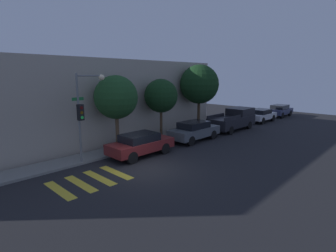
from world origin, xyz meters
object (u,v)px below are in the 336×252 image
at_px(tree_near_corner, 116,97).
at_px(tree_midblock, 161,96).
at_px(sedan_middle, 194,131).
at_px(pickup_truck, 234,119).
at_px(traffic_light_pole, 85,105).
at_px(sedan_far_end, 261,115).
at_px(sedan_near_corner, 141,144).
at_px(sedan_tail_of_row, 280,110).
at_px(tree_far_end, 199,84).

bearing_deg(tree_near_corner, tree_midblock, 0.00).
height_order(sedan_middle, pickup_truck, pickup_truck).
xyz_separation_m(traffic_light_pole, tree_midblock, (6.71, 0.64, 0.10)).
bearing_deg(sedan_far_end, tree_midblock, 172.00).
bearing_deg(pickup_truck, traffic_light_pole, 174.98).
bearing_deg(traffic_light_pole, pickup_truck, -5.02).
height_order(traffic_light_pole, pickup_truck, traffic_light_pole).
bearing_deg(sedan_near_corner, tree_midblock, 27.14).
bearing_deg(tree_near_corner, sedan_tail_of_row, -4.75).
distance_m(pickup_truck, tree_far_end, 4.81).
distance_m(sedan_near_corner, sedan_middle, 5.50).
bearing_deg(sedan_middle, tree_midblock, 132.73).
height_order(pickup_truck, tree_near_corner, tree_near_corner).
bearing_deg(tree_far_end, sedan_middle, -147.70).
bearing_deg(sedan_far_end, pickup_truck, -180.00).
distance_m(sedan_near_corner, sedan_tail_of_row, 22.63).
height_order(tree_near_corner, tree_far_end, tree_far_end).
distance_m(sedan_near_corner, tree_far_end, 9.40).
relative_size(sedan_tail_of_row, tree_near_corner, 0.83).
xyz_separation_m(traffic_light_pole, tree_far_end, (11.50, 0.64, 0.86)).
xyz_separation_m(sedan_far_end, tree_far_end, (-8.81, 1.91, 3.52)).
height_order(sedan_near_corner, tree_midblock, tree_midblock).
relative_size(pickup_truck, tree_far_end, 0.91).
bearing_deg(sedan_tail_of_row, sedan_far_end, 180.00).
xyz_separation_m(sedan_near_corner, tree_far_end, (8.52, 1.91, 3.49)).
distance_m(traffic_light_pole, pickup_truck, 14.71).
bearing_deg(sedan_near_corner, pickup_truck, 0.00).
bearing_deg(traffic_light_pole, sedan_far_end, -3.57).
relative_size(sedan_near_corner, tree_far_end, 0.73).
xyz_separation_m(sedan_near_corner, sedan_middle, (5.50, 0.00, 0.03)).
distance_m(sedan_near_corner, tree_near_corner, 3.47).
bearing_deg(sedan_middle, traffic_light_pole, 171.49).
distance_m(sedan_middle, tree_far_end, 4.98).
height_order(traffic_light_pole, sedan_middle, traffic_light_pole).
bearing_deg(tree_midblock, traffic_light_pole, -174.53).
distance_m(sedan_tail_of_row, tree_far_end, 14.66).
bearing_deg(tree_far_end, sedan_far_end, -12.24).
height_order(sedan_tail_of_row, tree_far_end, tree_far_end).
bearing_deg(sedan_middle, tree_near_corner, 162.04).
bearing_deg(pickup_truck, sedan_middle, 180.00).
distance_m(sedan_tail_of_row, tree_midblock, 19.19).
distance_m(traffic_light_pole, tree_midblock, 6.74).
bearing_deg(sedan_tail_of_row, sedan_near_corner, -180.00).
relative_size(sedan_middle, tree_near_corner, 0.88).
bearing_deg(sedan_tail_of_row, tree_midblock, 174.22).
relative_size(sedan_tail_of_row, tree_midblock, 0.88).
height_order(sedan_far_end, sedan_tail_of_row, sedan_tail_of_row).
xyz_separation_m(sedan_middle, tree_far_end, (3.02, 1.91, 3.46)).
relative_size(sedan_far_end, tree_near_corner, 0.84).
xyz_separation_m(traffic_light_pole, sedan_middle, (8.48, -1.27, -2.60)).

